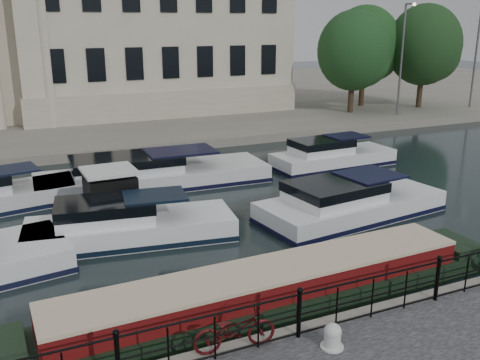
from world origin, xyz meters
The scene contains 11 objects.
ground_plane centered at (0.00, 0.00, 0.00)m, with size 160.00×160.00×0.00m, color black.
far_bank centered at (0.00, 39.00, 0.28)m, with size 120.00×42.00×0.55m, color #6B665B.
railing centered at (0.00, -2.25, 1.20)m, with size 24.14×0.14×1.22m.
civic_building centered at (-1.00, 34.71, 7.04)m, with size 53.55×31.84×16.85m.
lamp_posts centered at (26.00, 20.70, 4.80)m, with size 8.24×1.55×8.07m.
bicycle centered at (-1.49, -2.10, 1.03)m, with size 0.64×1.82×0.96m, color #410B0D.
mooring_bollard centered at (0.46, -2.90, 0.82)m, with size 0.51×0.51×0.57m.
narrowboat centered at (0.36, -0.09, 0.37)m, with size 14.41×2.30×1.53m.
harbour_hut centered at (-2.07, 8.01, 0.95)m, with size 2.64×2.22×2.16m.
cabin_cruisers centered at (-0.77, 8.41, 0.37)m, with size 27.60×11.08×1.99m.
trees centered at (23.05, 23.68, 5.23)m, with size 12.38×8.49×8.23m.
Camera 1 is at (-5.52, -11.23, 7.30)m, focal length 40.00 mm.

